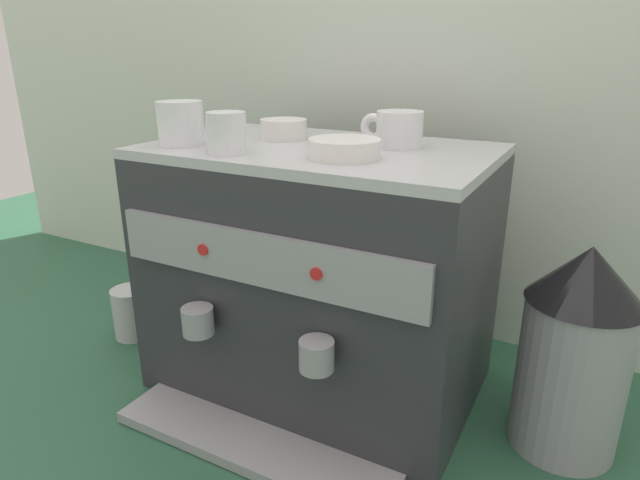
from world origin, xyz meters
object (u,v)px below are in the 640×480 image
espresso_machine (319,273)px  coffee_grinder (575,349)px  ceramic_cup_0 (397,129)px  ceramic_cup_1 (225,133)px  ceramic_cup_2 (181,123)px  ceramic_bowl_1 (344,149)px  ceramic_bowl_0 (284,130)px  milk_pitcher (132,313)px

espresso_machine → coffee_grinder: (0.47, 0.03, -0.06)m
espresso_machine → ceramic_cup_0: (0.13, 0.06, 0.28)m
ceramic_cup_1 → ceramic_cup_2: ceramic_cup_2 is taller
ceramic_cup_0 → ceramic_cup_1: size_ratio=1.21×
ceramic_cup_1 → ceramic_cup_2: 0.13m
ceramic_bowl_1 → ceramic_cup_1: bearing=-163.7°
ceramic_bowl_0 → milk_pitcher: bearing=-166.1°
espresso_machine → ceramic_cup_2: ceramic_cup_2 is taller
ceramic_cup_2 → ceramic_cup_0: bearing=24.7°
espresso_machine → ceramic_cup_2: 0.39m
ceramic_cup_1 → ceramic_cup_0: bearing=40.2°
espresso_machine → ceramic_cup_1: bearing=-128.2°
ceramic_cup_2 → coffee_grinder: ceramic_cup_2 is taller
ceramic_bowl_0 → ceramic_bowl_1: 0.23m
ceramic_cup_1 → ceramic_bowl_0: ceramic_cup_1 is taller
ceramic_cup_1 → coffee_grinder: ceramic_cup_1 is taller
ceramic_bowl_1 → milk_pitcher: (-0.58, 0.03, -0.45)m
ceramic_cup_2 → milk_pitcher: size_ratio=0.96×
coffee_grinder → espresso_machine: bearing=-176.0°
ceramic_bowl_0 → milk_pitcher: (-0.39, -0.10, -0.45)m
ceramic_bowl_0 → ceramic_cup_2: bearing=-131.3°
ceramic_cup_0 → ceramic_cup_1: bearing=-139.8°
ceramic_cup_0 → coffee_grinder: (0.35, -0.03, -0.34)m
espresso_machine → ceramic_bowl_0: ceramic_bowl_0 is taller
ceramic_cup_2 → ceramic_bowl_1: 0.32m
espresso_machine → ceramic_cup_1: (-0.11, -0.14, 0.29)m
espresso_machine → coffee_grinder: espresso_machine is taller
milk_pitcher → ceramic_bowl_0: bearing=13.9°
ceramic_cup_1 → ceramic_bowl_0: 0.18m
espresso_machine → ceramic_cup_2: size_ratio=5.28×
ceramic_cup_2 → milk_pitcher: ceramic_cup_2 is taller
ceramic_cup_0 → coffee_grinder: ceramic_cup_0 is taller
espresso_machine → ceramic_cup_0: 0.32m
ceramic_cup_1 → ceramic_bowl_0: size_ratio=1.10×
coffee_grinder → ceramic_bowl_1: bearing=-163.8°
ceramic_cup_2 → ceramic_bowl_1: bearing=4.4°
ceramic_cup_2 → ceramic_bowl_0: bearing=48.7°
ceramic_cup_2 → ceramic_cup_1: bearing=-14.3°
espresso_machine → ceramic_bowl_1: (0.09, -0.08, 0.27)m
ceramic_cup_2 → coffee_grinder: size_ratio=0.32×
ceramic_bowl_1 → coffee_grinder: ceramic_bowl_1 is taller
ceramic_bowl_1 → coffee_grinder: (0.38, 0.11, -0.32)m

